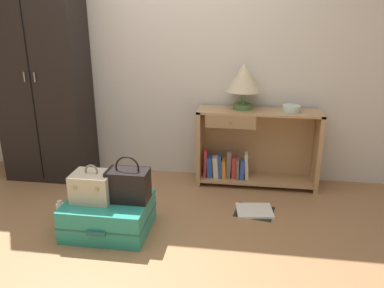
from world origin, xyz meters
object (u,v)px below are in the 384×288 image
Objects in this scene: handbag at (128,185)px; bottle at (61,213)px; bowl at (291,109)px; train_case at (93,186)px; table_lamp at (244,79)px; open_book_on_floor at (254,211)px; wardrobe at (43,73)px; bookshelf at (251,148)px; suitcase_large at (109,215)px.

bottle is (-0.58, 0.01, -0.29)m from handbag.
bowl is 1.90m from train_case.
table_lamp reaches higher than bottle.
open_book_on_floor is (1.23, 0.46, -0.36)m from train_case.
train_case is 0.42m from bottle.
wardrobe is 2.40m from bowl.
handbag reaches higher than open_book_on_floor.
bookshelf is 0.68m from table_lamp.
handbag is (1.11, -0.94, -0.68)m from wardrobe.
wardrobe is 1.94m from table_lamp.
train_case is 1.37m from open_book_on_floor.
wardrobe is 7.11× the size of train_case.
table_lamp is (-0.10, 0.02, 0.67)m from bookshelf.
bottle is (0.53, -0.93, -0.97)m from wardrobe.
table_lamp is 1.71m from suitcase_large.
table_lamp is 1.19× the size of open_book_on_floor.
bottle is at bearing -146.15° from bookshelf.
bowl is 1.66m from handbag.
train_case is at bearing -8.51° from bottle.
bowl is (0.45, -0.04, -0.26)m from table_lamp.
train_case reaches higher than suitcase_large.
wardrobe is 2.39m from open_book_on_floor.
bookshelf is at bearing 94.15° from open_book_on_floor.
train_case is 0.27m from handbag.
suitcase_large is at bearing -5.89° from bottle.
train_case is at bearing -178.26° from suitcase_large.
bowl is 2.20m from bottle.
table_lamp is at bearing 36.19° from bottle.
wardrobe is at bearing -177.17° from table_lamp.
wardrobe is 1.46m from train_case.
wardrobe is at bearing 130.87° from train_case.
bookshelf is 3.88× the size of train_case.
suitcase_large is at bearing -168.30° from handbag.
open_book_on_floor is at bearing 20.48° from train_case.
train_case is 1.49× the size of bottle.
suitcase_large is (-0.98, -1.07, -0.91)m from table_lamp.
bookshelf reaches higher than bottle.
wardrobe is 1.61m from handbag.
suitcase_large is at bearing -157.87° from open_book_on_floor.
wardrobe is at bearing -177.78° from bookshelf.
open_book_on_floor is (2.08, -0.52, -1.05)m from wardrobe.
table_lamp is at bearing 2.83° from wardrobe.
table_lamp is at bearing 51.59° from handbag.
suitcase_large is at bearing -45.58° from wardrobe.
train_case is 0.84× the size of handbag.
open_book_on_floor is at bearing 22.13° from suitcase_large.
bowl is at bearing 62.28° from open_book_on_floor.
train_case is at bearing -172.27° from handbag.
table_lamp reaches higher than handbag.
bookshelf is 1.59m from train_case.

